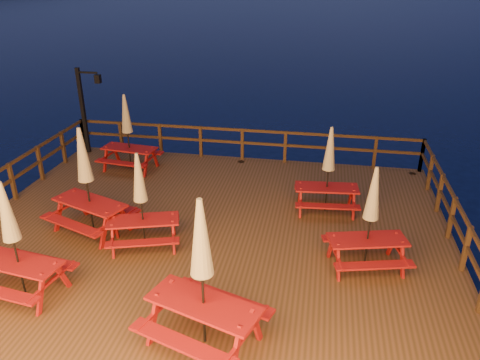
{
  "coord_description": "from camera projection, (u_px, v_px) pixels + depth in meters",
  "views": [
    {
      "loc": [
        2.6,
        -9.92,
        6.44
      ],
      "look_at": [
        0.69,
        0.6,
        1.57
      ],
      "focal_mm": 35.0,
      "sensor_mm": 36.0,
      "label": 1
    }
  ],
  "objects": [
    {
      "name": "ground",
      "position": [
        209.0,
        243.0,
        11.98
      ],
      "size": [
        500.0,
        500.0,
        0.0
      ],
      "primitive_type": "plane",
      "color": "black",
      "rests_on": "ground"
    },
    {
      "name": "deck",
      "position": [
        209.0,
        236.0,
        11.89
      ],
      "size": [
        12.0,
        10.0,
        0.4
      ],
      "primitive_type": "cube",
      "color": "#483217",
      "rests_on": "ground"
    },
    {
      "name": "deck_piles",
      "position": [
        210.0,
        253.0,
        12.1
      ],
      "size": [
        11.44,
        9.44,
        1.4
      ],
      "color": "#352411",
      "rests_on": "ground"
    },
    {
      "name": "railing",
      "position": [
        223.0,
        174.0,
        13.08
      ],
      "size": [
        11.8,
        9.75,
        1.1
      ],
      "color": "#352411",
      "rests_on": "deck"
    },
    {
      "name": "lamp_post",
      "position": [
        86.0,
        103.0,
        16.02
      ],
      "size": [
        0.85,
        0.18,
        3.0
      ],
      "color": "black",
      "rests_on": "deck"
    },
    {
      "name": "picnic_table_0",
      "position": [
        86.0,
        179.0,
        11.2
      ],
      "size": [
        2.32,
        2.12,
        2.71
      ],
      "rotation": [
        0.0,
        0.0,
        -0.36
      ],
      "color": "maroon",
      "rests_on": "deck"
    },
    {
      "name": "picnic_table_1",
      "position": [
        370.0,
        217.0,
        9.84
      ],
      "size": [
        1.96,
        1.75,
        2.39
      ],
      "rotation": [
        0.0,
        0.0,
        0.25
      ],
      "color": "maroon",
      "rests_on": "deck"
    },
    {
      "name": "picnic_table_2",
      "position": [
        128.0,
        131.0,
        14.83
      ],
      "size": [
        1.9,
        1.63,
        2.48
      ],
      "rotation": [
        0.0,
        0.0,
        -0.12
      ],
      "color": "maroon",
      "rests_on": "deck"
    },
    {
      "name": "picnic_table_3",
      "position": [
        141.0,
        200.0,
        10.64
      ],
      "size": [
        1.97,
        1.78,
        2.35
      ],
      "rotation": [
        0.0,
        0.0,
        0.3
      ],
      "color": "maroon",
      "rests_on": "deck"
    },
    {
      "name": "picnic_table_4",
      "position": [
        13.0,
        238.0,
        8.99
      ],
      "size": [
        1.93,
        1.67,
        2.48
      ],
      "rotation": [
        0.0,
        0.0,
        -0.15
      ],
      "color": "maroon",
      "rests_on": "deck"
    },
    {
      "name": "picnic_table_5",
      "position": [
        202.0,
        273.0,
        7.68
      ],
      "size": [
        2.4,
        2.17,
        2.83
      ],
      "rotation": [
        0.0,
        0.0,
        -0.33
      ],
      "color": "maroon",
      "rests_on": "deck"
    },
    {
      "name": "picnic_table_6",
      "position": [
        328.0,
        169.0,
        12.23
      ],
      "size": [
        1.78,
        1.51,
        2.38
      ],
      "rotation": [
        0.0,
        0.0,
        0.09
      ],
      "color": "maroon",
      "rests_on": "deck"
    }
  ]
}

